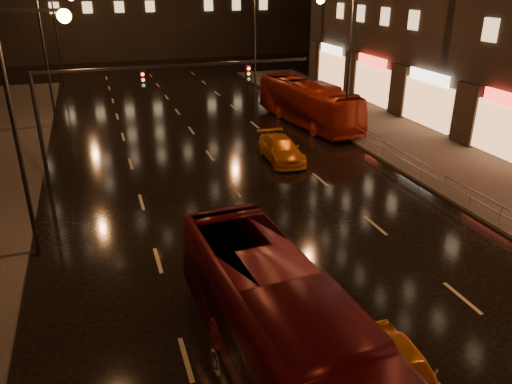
% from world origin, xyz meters
% --- Properties ---
extents(ground, '(140.00, 140.00, 0.00)m').
position_xyz_m(ground, '(0.00, 20.00, 0.00)').
color(ground, black).
rests_on(ground, ground).
extents(sidewalk_right, '(7.00, 70.00, 0.15)m').
position_xyz_m(sidewalk_right, '(13.50, 15.00, 0.07)').
color(sidewalk_right, '#38332D').
rests_on(sidewalk_right, ground).
extents(traffic_signal, '(15.31, 0.32, 6.20)m').
position_xyz_m(traffic_signal, '(-5.06, 20.00, 4.74)').
color(traffic_signal, black).
rests_on(traffic_signal, ground).
extents(railing_right, '(0.05, 56.00, 1.00)m').
position_xyz_m(railing_right, '(10.20, 18.00, 0.90)').
color(railing_right, '#99999E').
rests_on(railing_right, sidewalk_right).
extents(bus_red, '(3.60, 12.20, 3.35)m').
position_xyz_m(bus_red, '(-2.51, 2.00, 1.68)').
color(bus_red, '#550C0F').
rests_on(bus_red, ground).
extents(bus_curb, '(4.08, 11.98, 3.27)m').
position_xyz_m(bus_curb, '(9.00, 27.04, 1.64)').
color(bus_curb, maroon).
rests_on(bus_curb, ground).
extents(taxi_near, '(1.65, 3.79, 1.27)m').
position_xyz_m(taxi_near, '(0.50, 1.00, 0.64)').
color(taxi_near, orange).
rests_on(taxi_near, ground).
extents(taxi_far, '(2.16, 4.96, 1.42)m').
position_xyz_m(taxi_far, '(4.05, 19.81, 0.71)').
color(taxi_far, orange).
rests_on(taxi_far, ground).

